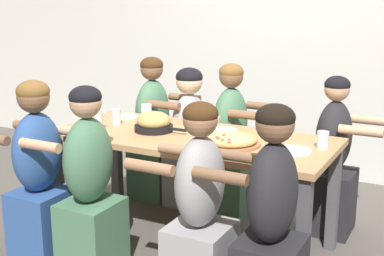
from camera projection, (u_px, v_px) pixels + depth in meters
The scene contains 23 objects.
ground_plane at pixel (192, 242), 3.68m from camera, with size 18.00×18.00×0.00m, color #514C47.
restaurant_back_panel at pixel (285, 1), 4.86m from camera, with size 10.00×0.06×3.20m, color silver.
dining_table at pixel (192, 149), 3.52m from camera, with size 1.85×0.81×0.76m.
pizza_board_main at pixel (231, 141), 3.27m from camera, with size 0.37×0.37×0.05m.
skillet_bowl at pixel (154, 123), 3.60m from camera, with size 0.38×0.26×0.13m.
empty_plate_a at pixel (293, 150), 3.14m from camera, with size 0.21×0.21×0.02m.
empty_plate_b at pixel (223, 130), 3.61m from camera, with size 0.19×0.19×0.02m.
empty_plate_c at pixel (125, 116), 4.03m from camera, with size 0.19×0.19×0.02m.
drinking_glass_a at pixel (98, 121), 3.62m from camera, with size 0.06×0.06×0.14m.
drinking_glass_b at pixel (87, 116), 3.77m from camera, with size 0.07×0.07×0.15m.
drinking_glass_c at pixel (323, 141), 3.19m from camera, with size 0.07×0.07×0.11m.
drinking_glass_d at pixel (146, 112), 3.99m from camera, with size 0.08×0.08×0.10m.
drinking_glass_e at pixel (274, 151), 2.98m from camera, with size 0.07×0.07×0.10m.
drinking_glass_f at pixel (281, 129), 3.41m from camera, with size 0.06×0.06×0.14m.
drinking_glass_g at pixel (116, 117), 3.79m from camera, with size 0.06×0.06×0.11m.
diner_far_right at pixel (333, 163), 3.74m from camera, with size 0.51×0.40×1.12m.
diner_far_midleft at pixel (190, 142), 4.25m from camera, with size 0.51×0.40×1.11m.
diner_near_midright at pixel (199, 215), 2.85m from camera, with size 0.51×0.40×1.13m.
diner_near_left at pixel (39, 178), 3.36m from camera, with size 0.51×0.40×1.16m.
diner_far_center at pixel (230, 146), 4.09m from camera, with size 0.51×0.40×1.16m.
diner_near_midleft at pixel (89, 190), 3.18m from camera, with size 0.51×0.40×1.15m.
diner_near_right at pixel (270, 227), 2.67m from camera, with size 0.51×0.40×1.15m.
diner_far_left at pixel (153, 135), 4.40m from camera, with size 0.51×0.40×1.18m.
Camera 1 is at (1.58, -3.00, 1.65)m, focal length 50.00 mm.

